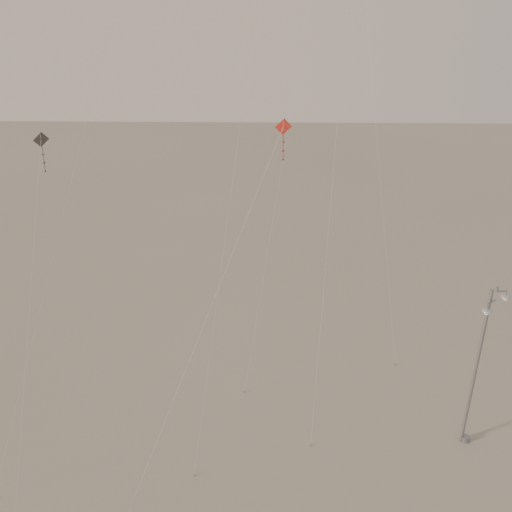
{
  "coord_description": "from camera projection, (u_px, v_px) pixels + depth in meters",
  "views": [
    {
      "loc": [
        -2.36,
        -23.85,
        24.15
      ],
      "look_at": [
        -2.91,
        5.0,
        11.46
      ],
      "focal_mm": 50.0,
      "sensor_mm": 36.0,
      "label": 1
    }
  ],
  "objects": [
    {
      "name": "kite_6",
      "position": [
        35.0,
        232.0,
        30.88
      ],
      "size": [
        1.41,
        7.78,
        16.7
      ],
      "rotation": [
        0.0,
        0.0,
        0.24
      ],
      "color": "#282321",
      "rests_on": "ground"
    },
    {
      "name": "kite_1",
      "position": [
        256.0,
        7.0,
        32.82
      ],
      "size": [
        4.02,
        9.34,
        28.3
      ],
      "rotation": [
        0.0,
        0.0,
        -0.86
      ],
      "color": "#282321",
      "rests_on": "ground"
    },
    {
      "name": "kite_3",
      "position": [
        233.0,
        254.0,
        26.91
      ],
      "size": [
        7.47,
        2.45,
        18.45
      ],
      "rotation": [
        0.0,
        0.0,
        -0.07
      ],
      "color": "#A01F17",
      "rests_on": "ground"
    },
    {
      "name": "street_lamp",
      "position": [
        479.0,
        363.0,
        35.73
      ],
      "size": [
        1.55,
        0.99,
        9.09
      ],
      "color": "gray",
      "rests_on": "ground"
    }
  ]
}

